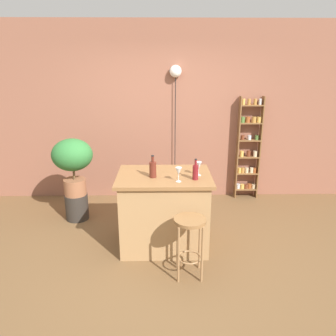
{
  "coord_description": "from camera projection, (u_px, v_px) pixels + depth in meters",
  "views": [
    {
      "loc": [
        -0.02,
        -3.33,
        2.16
      ],
      "look_at": [
        0.05,
        0.55,
        0.92
      ],
      "focal_mm": 35.1,
      "sensor_mm": 36.0,
      "label": 1
    }
  ],
  "objects": [
    {
      "name": "pendant_globe_light",
      "position": [
        175.0,
        74.0,
        4.98
      ],
      "size": [
        0.19,
        0.19,
        2.14
      ],
      "color": "black",
      "rests_on": "ground"
    },
    {
      "name": "spice_shelf",
      "position": [
        249.0,
        149.0,
        5.33
      ],
      "size": [
        0.38,
        0.14,
        1.68
      ],
      "color": "brown",
      "rests_on": "ground"
    },
    {
      "name": "potted_plant",
      "position": [
        73.0,
        160.0,
        4.52
      ],
      "size": [
        0.56,
        0.5,
        0.81
      ],
      "color": "#935B3D",
      "rests_on": "plant_stool"
    },
    {
      "name": "bar_stool",
      "position": [
        190.0,
        234.0,
        3.37
      ],
      "size": [
        0.33,
        0.33,
        0.66
      ],
      "color": "#997047",
      "rests_on": "ground"
    },
    {
      "name": "ground",
      "position": [
        165.0,
        257.0,
        3.83
      ],
      "size": [
        12.0,
        12.0,
        0.0
      ],
      "primitive_type": "plane",
      "color": "brown"
    },
    {
      "name": "plant_stool",
      "position": [
        77.0,
        206.0,
        4.74
      ],
      "size": [
        0.33,
        0.33,
        0.38
      ],
      "primitive_type": "cylinder",
      "color": "#2D2823",
      "rests_on": "ground"
    },
    {
      "name": "wine_glass_center",
      "position": [
        179.0,
        172.0,
        3.59
      ],
      "size": [
        0.07,
        0.07,
        0.16
      ],
      "color": "silver",
      "rests_on": "kitchen_counter"
    },
    {
      "name": "bottle_spirits_clear",
      "position": [
        153.0,
        169.0,
        3.74
      ],
      "size": [
        0.08,
        0.08,
        0.26
      ],
      "color": "#5B2319",
      "rests_on": "kitchen_counter"
    },
    {
      "name": "back_wall",
      "position": [
        163.0,
        113.0,
        5.26
      ],
      "size": [
        6.4,
        0.1,
        2.8
      ],
      "primitive_type": "cube",
      "color": "#8C5642",
      "rests_on": "ground"
    },
    {
      "name": "bottle_vinegar",
      "position": [
        195.0,
        172.0,
        3.67
      ],
      "size": [
        0.07,
        0.07,
        0.24
      ],
      "color": "maroon",
      "rests_on": "kitchen_counter"
    },
    {
      "name": "wine_glass_left",
      "position": [
        199.0,
        166.0,
        3.79
      ],
      "size": [
        0.07,
        0.07,
        0.16
      ],
      "color": "silver",
      "rests_on": "kitchen_counter"
    },
    {
      "name": "kitchen_counter",
      "position": [
        164.0,
        210.0,
        3.98
      ],
      "size": [
        1.1,
        0.81,
        0.91
      ],
      "color": "#A87F51",
      "rests_on": "ground"
    }
  ]
}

